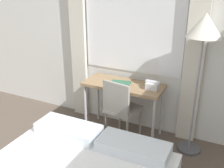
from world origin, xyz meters
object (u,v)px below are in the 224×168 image
Objects in this scene: desk at (123,89)px; standing_lamp at (204,35)px; telephone at (152,85)px; desk_chair at (121,107)px; book at (121,83)px.

standing_lamp is at bearing -0.16° from desk.
standing_lamp is 9.64× the size of telephone.
desk is 1.21× the size of desk_chair.
desk is 0.62× the size of standing_lamp.
telephone is (0.40, 0.00, 0.13)m from desk.
standing_lamp reaches higher than desk_chair.
desk_chair is 3.21× the size of book.
standing_lamp reaches higher than telephone.
telephone is (0.35, 0.20, 0.29)m from desk_chair.
desk_chair reaches higher than telephone.
book is at bearing -178.04° from telephone.
desk_chair is 1.34m from standing_lamp.
desk_chair is (0.05, -0.20, -0.16)m from desk.
standing_lamp is 1.22m from book.
standing_lamp is 0.88m from telephone.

